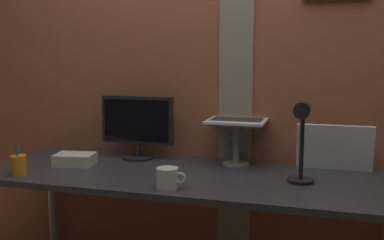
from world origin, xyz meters
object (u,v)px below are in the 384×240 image
(laptop, at_px, (239,110))
(desk_lamp, at_px, (302,133))
(pen_cup, at_px, (19,165))
(whiteboard_panel, at_px, (335,148))
(coffee_mug, at_px, (168,178))
(monitor, at_px, (137,123))

(laptop, height_order, desk_lamp, laptop)
(desk_lamp, relative_size, pen_cup, 2.21)
(whiteboard_panel, distance_m, pen_cup, 1.55)
(coffee_mug, bearing_deg, laptop, 70.16)
(coffee_mug, bearing_deg, pen_cup, -179.98)
(pen_cup, bearing_deg, whiteboard_panel, 19.66)
(pen_cup, bearing_deg, desk_lamp, 8.90)
(monitor, xyz_separation_m, laptop, (0.56, 0.07, 0.09))
(pen_cup, distance_m, coffee_mug, 0.76)
(desk_lamp, relative_size, coffee_mug, 2.83)
(whiteboard_panel, bearing_deg, laptop, 174.54)
(laptop, bearing_deg, desk_lamp, -46.56)
(laptop, relative_size, pen_cup, 1.78)
(laptop, relative_size, coffee_mug, 2.28)
(whiteboard_panel, xyz_separation_m, desk_lamp, (-0.15, -0.31, 0.12))
(monitor, xyz_separation_m, coffee_mug, (0.35, -0.49, -0.15))
(laptop, relative_size, whiteboard_panel, 0.83)
(monitor, height_order, whiteboard_panel, monitor)
(desk_lamp, bearing_deg, coffee_mug, -159.51)
(whiteboard_panel, distance_m, desk_lamp, 0.37)
(laptop, distance_m, pen_cup, 1.14)
(whiteboard_panel, bearing_deg, desk_lamp, -115.24)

